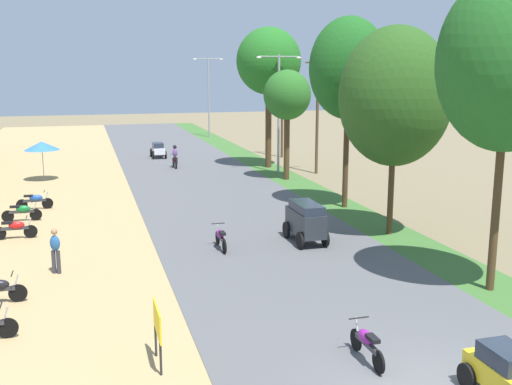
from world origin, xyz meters
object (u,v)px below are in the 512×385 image
at_px(parked_motorbike_fourth, 22,211).
at_px(median_tree_second, 395,97).
at_px(street_signboard, 157,325).
at_px(streetlamp_near, 279,106).
at_px(utility_pole_far, 317,113).
at_px(median_tree_fourth, 287,96).
at_px(utility_pole_near, 282,98).
at_px(median_tree_nearest, 508,62).
at_px(streetlamp_mid, 209,92).
at_px(car_van_charcoal, 306,220).
at_px(parked_motorbike_third, 15,228).
at_px(parked_motorbike_fifth, 35,200).
at_px(motorbike_ahead_second, 367,342).
at_px(car_hatchback_yellow, 506,373).
at_px(pedestrian_on_shoulder, 55,248).
at_px(vendor_umbrella, 42,146).
at_px(car_sedan_white, 158,149).
at_px(motorbike_ahead_third, 221,237).
at_px(median_tree_third, 348,69).
at_px(median_tree_fifth, 269,62).
at_px(motorbike_ahead_fourth, 175,157).

distance_m(parked_motorbike_fourth, median_tree_second, 17.78).
relative_size(street_signboard, streetlamp_near, 0.19).
bearing_deg(utility_pole_far, median_tree_fourth, -145.63).
bearing_deg(utility_pole_near, median_tree_nearest, -95.72).
distance_m(streetlamp_mid, car_van_charcoal, 40.95).
distance_m(parked_motorbike_third, parked_motorbike_fifth, 5.64).
xyz_separation_m(median_tree_second, streetlamp_mid, (0.23, 40.25, -1.16)).
bearing_deg(parked_motorbike_fifth, street_signboard, -77.72).
bearing_deg(median_tree_nearest, median_tree_fourth, 89.74).
relative_size(median_tree_nearest, car_van_charcoal, 4.16).
bearing_deg(motorbike_ahead_second, utility_pole_far, 71.10).
xyz_separation_m(street_signboard, car_hatchback_yellow, (6.92, -3.71, -0.36)).
relative_size(parked_motorbike_third, car_van_charcoal, 0.75).
xyz_separation_m(pedestrian_on_shoulder, car_hatchback_yellow, (9.54, -11.48, -0.22)).
bearing_deg(vendor_umbrella, median_tree_nearest, -58.73).
bearing_deg(parked_motorbike_third, vendor_umbrella, 88.56).
xyz_separation_m(pedestrian_on_shoulder, streetlamp_mid, (13.97, 41.82, 3.84)).
distance_m(car_van_charcoal, car_sedan_white, 26.57).
bearing_deg(car_sedan_white, median_tree_nearest, -78.52).
distance_m(vendor_umbrella, motorbike_ahead_third, 19.65).
relative_size(median_tree_third, car_van_charcoal, 3.99).
bearing_deg(parked_motorbike_third, median_tree_fifth, 44.30).
relative_size(parked_motorbike_fifth, car_van_charcoal, 0.75).
relative_size(median_tree_third, streetlamp_near, 1.20).
bearing_deg(street_signboard, streetlamp_mid, 77.10).
xyz_separation_m(parked_motorbike_fifth, median_tree_nearest, (15.02, -16.22, 6.75)).
height_order(street_signboard, car_van_charcoal, car_van_charcoal).
bearing_deg(motorbike_ahead_third, streetlamp_near, 65.00).
relative_size(median_tree_nearest, streetlamp_mid, 1.21).
bearing_deg(car_hatchback_yellow, pedestrian_on_shoulder, 129.73).
relative_size(car_van_charcoal, car_sedan_white, 1.07).
bearing_deg(streetlamp_near, car_hatchback_yellow, -98.55).
xyz_separation_m(utility_pole_near, car_van_charcoal, (-6.98, -24.30, -3.76)).
distance_m(median_tree_third, motorbike_ahead_third, 11.68).
bearing_deg(parked_motorbike_third, parked_motorbike_fifth, 85.86).
height_order(motorbike_ahead_second, motorbike_ahead_third, same).
bearing_deg(parked_motorbike_fourth, car_sedan_white, 65.89).
bearing_deg(motorbike_ahead_fourth, median_tree_fifth, -12.92).
relative_size(median_tree_third, streetlamp_mid, 1.16).
bearing_deg(motorbike_ahead_third, vendor_umbrella, 112.94).
xyz_separation_m(utility_pole_near, motorbike_ahead_second, (-9.19, -34.51, -4.21)).
relative_size(median_tree_nearest, median_tree_fourth, 1.43).
xyz_separation_m(median_tree_third, utility_pole_near, (2.70, 18.62, -2.33)).
bearing_deg(motorbike_ahead_second, streetlamp_near, 76.55).
bearing_deg(utility_pole_far, utility_pole_near, 88.75).
distance_m(parked_motorbike_fourth, car_hatchback_yellow, 22.77).
xyz_separation_m(utility_pole_far, car_van_charcoal, (-6.80, -16.13, -3.18)).
distance_m(vendor_umbrella, car_van_charcoal, 21.28).
bearing_deg(median_tree_fifth, utility_pole_far, -51.73).
height_order(streetlamp_mid, car_van_charcoal, streetlamp_mid).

